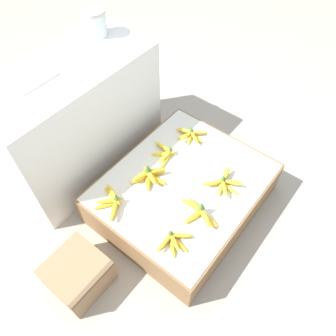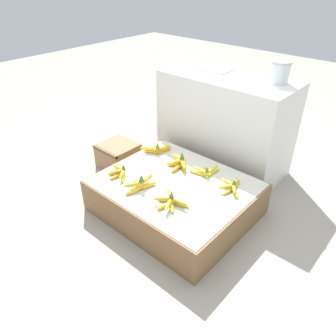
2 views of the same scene
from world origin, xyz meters
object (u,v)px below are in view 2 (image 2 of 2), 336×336
wooden_crate (118,155)px  banana_bunch_middle_right (231,186)px  banana_bunch_middle_left (157,149)px  banana_bunch_front_midright (170,201)px  foam_tray_white (216,69)px  glass_jar (280,72)px  banana_bunch_middle_midleft (180,163)px  banana_bunch_middle_midright (206,172)px  banana_bunch_front_left (120,172)px  banana_bunch_front_midleft (140,184)px

wooden_crate → banana_bunch_middle_right: (1.09, 0.05, 0.16)m
banana_bunch_middle_right → banana_bunch_middle_left: bearing=177.1°
banana_bunch_front_midright → foam_tray_white: size_ratio=0.94×
glass_jar → foam_tray_white: bearing=-176.9°
banana_bunch_middle_left → banana_bunch_middle_midleft: (0.27, -0.05, 0.00)m
banana_bunch_middle_midright → banana_bunch_front_left: bearing=-137.1°
banana_bunch_front_midleft → foam_tray_white: size_ratio=1.09×
banana_bunch_front_left → banana_bunch_middle_midright: size_ratio=1.14×
banana_bunch_front_midleft → glass_jar: size_ratio=1.65×
banana_bunch_middle_midright → banana_bunch_middle_midleft: bearing=-168.0°
banana_bunch_front_left → banana_bunch_middle_left: size_ratio=0.94×
banana_bunch_front_left → banana_bunch_middle_midright: 0.61m
banana_bunch_middle_midright → banana_bunch_middle_right: bearing=-8.3°
banana_bunch_front_midleft → foam_tray_white: (-0.16, 1.03, 0.51)m
banana_bunch_front_midright → banana_bunch_middle_left: bearing=140.5°
wooden_crate → banana_bunch_front_midright: (0.90, -0.34, 0.17)m
banana_bunch_front_left → banana_bunch_middle_midright: bearing=42.9°
banana_bunch_middle_midleft → banana_bunch_front_midleft: bearing=-92.8°
banana_bunch_middle_right → foam_tray_white: size_ratio=0.93×
banana_bunch_middle_left → banana_bunch_front_left: bearing=-85.4°
banana_bunch_front_left → banana_bunch_front_midleft: bearing=-2.9°
glass_jar → foam_tray_white: 0.52m
banana_bunch_front_midleft → banana_bunch_middle_left: 0.50m
banana_bunch_front_left → banana_bunch_front_midright: bearing=-0.8°
banana_bunch_middle_midleft → banana_bunch_middle_right: banana_bunch_middle_midleft is taller
banana_bunch_middle_left → glass_jar: size_ratio=1.42×
banana_bunch_front_midleft → banana_bunch_middle_midleft: 0.38m
banana_bunch_front_midleft → banana_bunch_middle_midleft: banana_bunch_front_midleft is taller
banana_bunch_middle_left → banana_bunch_middle_midright: banana_bunch_middle_left is taller
banana_bunch_front_left → banana_bunch_middle_right: size_ratio=0.94×
banana_bunch_middle_midleft → banana_bunch_middle_midright: size_ratio=1.19×
wooden_crate → glass_jar: glass_jar is taller
banana_bunch_front_midleft → banana_bunch_middle_midright: 0.48m
banana_bunch_middle_midleft → banana_bunch_front_left: bearing=-122.8°
banana_bunch_middle_midright → banana_bunch_middle_right: same height
banana_bunch_middle_right → foam_tray_white: foam_tray_white is taller
banana_bunch_front_left → foam_tray_white: size_ratio=0.88×
banana_bunch_front_left → banana_bunch_front_midright: size_ratio=0.94×
banana_bunch_front_midleft → foam_tray_white: 1.16m
banana_bunch_middle_right → banana_bunch_front_left: bearing=-150.7°
wooden_crate → glass_jar: size_ratio=1.92×
banana_bunch_front_midright → banana_bunch_middle_midright: 0.42m
foam_tray_white → banana_bunch_middle_midright: bearing=-57.9°
banana_bunch_front_midright → banana_bunch_middle_midleft: 0.45m
banana_bunch_front_left → glass_jar: bearing=61.0°
banana_bunch_middle_left → banana_bunch_middle_midleft: banana_bunch_middle_midleft is taller
banana_bunch_middle_right → banana_bunch_front_midright: bearing=-116.9°
glass_jar → foam_tray_white: (-0.52, -0.03, -0.07)m
banana_bunch_front_left → banana_bunch_middle_left: bearing=94.6°
foam_tray_white → banana_bunch_front_midleft: bearing=-81.4°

